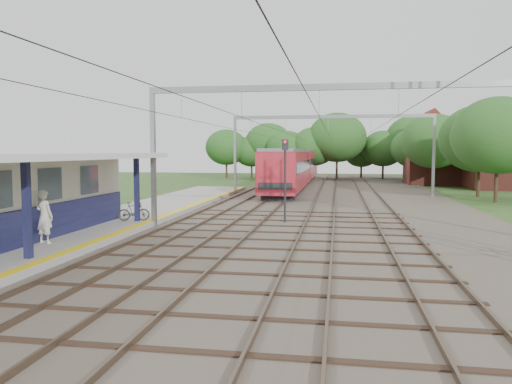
# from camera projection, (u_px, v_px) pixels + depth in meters

# --- Properties ---
(ground) EXTENTS (160.00, 160.00, 0.00)m
(ground) POSITION_uv_depth(u_px,v_px,m) (119.00, 353.00, 9.56)
(ground) COLOR #2D4C1E
(ground) RESTS_ON ground
(ballast_bed) EXTENTS (18.00, 90.00, 0.10)m
(ballast_bed) POSITION_uv_depth(u_px,v_px,m) (336.00, 201.00, 38.41)
(ballast_bed) COLOR #473D33
(ballast_bed) RESTS_ON ground
(platform) EXTENTS (5.00, 52.00, 0.35)m
(platform) POSITION_uv_depth(u_px,v_px,m) (99.00, 226.00, 24.53)
(platform) COLOR gray
(platform) RESTS_ON ground
(yellow_stripe) EXTENTS (0.45, 52.00, 0.01)m
(yellow_stripe) POSITION_uv_depth(u_px,v_px,m) (142.00, 224.00, 24.15)
(yellow_stripe) COLOR yellow
(yellow_stripe) RESTS_ON platform
(rail_tracks) EXTENTS (11.80, 88.00, 0.15)m
(rail_tracks) POSITION_uv_depth(u_px,v_px,m) (304.00, 199.00, 38.80)
(rail_tracks) COLOR brown
(rail_tracks) RESTS_ON ballast_bed
(catenary_system) EXTENTS (17.22, 88.00, 7.00)m
(catenary_system) POSITION_uv_depth(u_px,v_px,m) (328.00, 127.00, 33.43)
(catenary_system) COLOR gray
(catenary_system) RESTS_ON ground
(tree_band) EXTENTS (31.72, 30.88, 8.82)m
(tree_band) POSITION_uv_depth(u_px,v_px,m) (336.00, 143.00, 64.71)
(tree_band) COLOR #382619
(tree_band) RESTS_ON ground
(house_near) EXTENTS (7.00, 6.12, 7.89)m
(house_near) POSITION_uv_depth(u_px,v_px,m) (505.00, 160.00, 51.15)
(house_near) COLOR brown
(house_near) RESTS_ON ground
(house_far) EXTENTS (8.00, 6.12, 8.66)m
(house_far) POSITION_uv_depth(u_px,v_px,m) (442.00, 157.00, 57.84)
(house_far) COLOR brown
(house_far) RESTS_ON ground
(person) EXTENTS (0.84, 0.65, 2.05)m
(person) POSITION_uv_depth(u_px,v_px,m) (44.00, 217.00, 19.00)
(person) COLOR beige
(person) RESTS_ON platform
(bicycle) EXTENTS (1.63, 0.92, 0.94)m
(bicycle) POSITION_uv_depth(u_px,v_px,m) (134.00, 212.00, 25.23)
(bicycle) COLOR black
(bicycle) RESTS_ON platform
(train) EXTENTS (3.05, 37.98, 4.00)m
(train) POSITION_uv_depth(u_px,v_px,m) (296.00, 166.00, 55.62)
(train) COLOR black
(train) RESTS_ON ballast_bed
(signal_post) EXTENTS (0.35, 0.31, 4.49)m
(signal_post) POSITION_uv_depth(u_px,v_px,m) (285.00, 170.00, 26.25)
(signal_post) COLOR black
(signal_post) RESTS_ON ground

